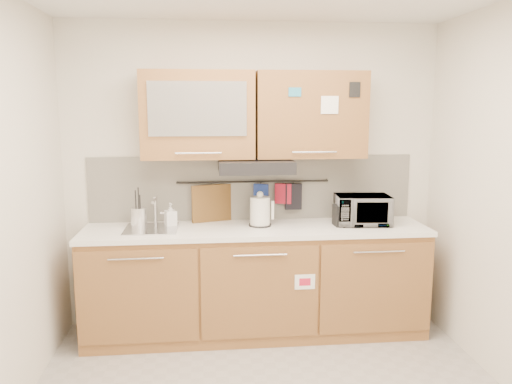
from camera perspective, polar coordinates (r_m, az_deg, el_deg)
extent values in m
plane|color=silver|center=(4.34, -0.39, 1.81)|extent=(3.20, 0.00, 3.20)
cube|color=#9C6937|center=(4.25, 0.00, -10.31)|extent=(2.80, 0.60, 0.88)
cube|color=black|center=(4.40, 0.00, -15.09)|extent=(2.80, 0.54, 0.10)
cube|color=olive|center=(3.97, -13.35, -11.61)|extent=(0.91, 0.02, 0.74)
cylinder|color=silver|center=(3.84, -13.58, -7.43)|extent=(0.41, 0.01, 0.01)
cube|color=olive|center=(3.95, 0.46, -11.43)|extent=(0.91, 0.02, 0.74)
cylinder|color=silver|center=(3.83, 0.51, -7.23)|extent=(0.41, 0.01, 0.01)
cube|color=olive|center=(4.15, 13.61, -10.66)|extent=(0.91, 0.02, 0.74)
cylinder|color=silver|center=(4.03, 13.90, -6.64)|extent=(0.41, 0.01, 0.01)
cube|color=white|center=(4.11, 0.02, -4.31)|extent=(2.82, 0.62, 0.04)
cube|color=silver|center=(4.34, -0.37, 0.48)|extent=(2.80, 0.02, 0.56)
cube|color=#9C6937|center=(4.10, -6.65, 8.73)|extent=(0.90, 0.35, 0.70)
cube|color=silver|center=(3.92, -6.71, 9.42)|extent=(0.76, 0.02, 0.42)
cube|color=olive|center=(4.19, 6.18, 8.75)|extent=(0.90, 0.35, 0.70)
cube|color=white|center=(4.04, 8.42, 9.81)|extent=(0.14, 0.00, 0.14)
cube|color=black|center=(4.07, -0.06, 3.01)|extent=(0.60, 0.46, 0.10)
cube|color=silver|center=(4.12, -11.87, -4.27)|extent=(0.42, 0.40, 0.03)
cylinder|color=silver|center=(4.25, -11.44, -2.11)|extent=(0.03, 0.03, 0.24)
cylinder|color=silver|center=(4.15, -11.59, -0.98)|extent=(0.02, 0.18, 0.02)
cylinder|color=black|center=(4.29, -0.33, 1.19)|extent=(1.30, 0.02, 0.02)
cylinder|color=silver|center=(4.20, -13.24, -2.84)|extent=(0.17, 0.17, 0.16)
cylinder|color=black|center=(4.20, -13.56, -1.86)|extent=(0.01, 0.01, 0.31)
cylinder|color=black|center=(4.17, -13.08, -2.15)|extent=(0.01, 0.01, 0.27)
cylinder|color=black|center=(4.21, -13.25, -1.68)|extent=(0.01, 0.01, 0.33)
cylinder|color=black|center=(4.17, -13.53, -2.39)|extent=(0.01, 0.01, 0.24)
cylinder|color=silver|center=(4.13, 0.46, -2.24)|extent=(0.17, 0.17, 0.24)
sphere|color=silver|center=(4.10, 0.46, -0.28)|extent=(0.06, 0.06, 0.06)
cube|color=silver|center=(4.14, 1.91, -2.06)|extent=(0.02, 0.03, 0.15)
cylinder|color=black|center=(4.15, 0.46, -3.77)|extent=(0.19, 0.19, 0.01)
cube|color=black|center=(4.22, 10.43, -2.62)|extent=(0.23, 0.15, 0.17)
cube|color=black|center=(4.19, 9.93, -1.58)|extent=(0.07, 0.10, 0.01)
cube|color=black|center=(4.22, 10.99, -1.55)|extent=(0.07, 0.10, 0.01)
imported|color=#999999|center=(4.28, 12.06, -2.01)|extent=(0.46, 0.33, 0.25)
imported|color=#999999|center=(4.18, -9.74, -2.57)|extent=(0.11, 0.11, 0.19)
cube|color=brown|center=(4.30, -5.09, -1.99)|extent=(0.34, 0.13, 0.43)
cube|color=navy|center=(4.31, 0.57, -0.48)|extent=(0.13, 0.08, 0.21)
cube|color=black|center=(4.35, 4.29, -0.52)|extent=(0.14, 0.04, 0.23)
cube|color=#A9162B|center=(4.33, 3.12, -0.20)|extent=(0.14, 0.06, 0.17)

